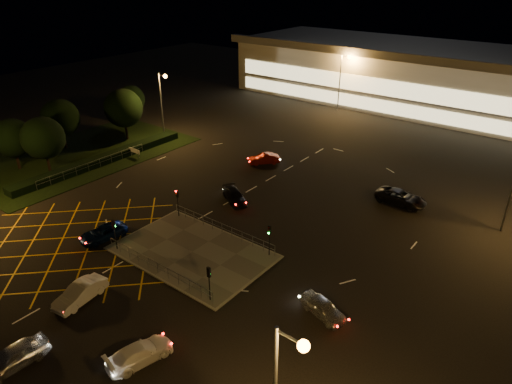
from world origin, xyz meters
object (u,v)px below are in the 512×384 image
Objects in this scene: signal_se at (209,277)px; car_near_silver at (13,357)px; car_circ_red at (264,159)px; car_far_dkgrey at (235,196)px; car_left_blue at (103,233)px; car_queue_white at (80,293)px; car_east_grey at (401,197)px; signal_sw at (114,228)px; car_approach_white at (140,353)px; car_right_silver at (323,308)px; signal_ne at (269,234)px; signal_nw at (177,197)px.

signal_se is 0.69× the size of car_near_silver.
car_far_dkgrey is at bearing -28.96° from car_circ_red.
car_left_blue is (-8.82, 13.33, -0.13)m from car_near_silver.
car_queue_white is (-2.36, 6.59, -0.03)m from car_near_silver.
signal_se is 0.56× the size of car_east_grey.
signal_sw is at bearing 113.07° from car_queue_white.
signal_se is at bearing -73.12° from car_approach_white.
signal_sw is 0.78× the size of car_right_silver.
signal_se is (12.00, 0.00, 0.00)m from signal_sw.
car_queue_white is 8.76m from car_approach_white.
car_left_blue is (-14.70, -7.56, -1.72)m from signal_ne.
signal_se is 14.41m from signal_nw.
car_left_blue is at bearing 126.10° from car_queue_white.
signal_nw reaches higher than car_approach_white.
signal_sw is 1.00× the size of signal_ne.
signal_nw is at bearing 97.03° from car_queue_white.
signal_se is 14.81m from car_left_blue.
car_right_silver is (19.97, 4.13, -1.68)m from signal_sw.
signal_sw is at bearing 0.00° from signal_se.
signal_nw is 0.56× the size of car_east_grey.
signal_nw is 17.46m from car_circ_red.
car_left_blue is at bearing -109.66° from signal_nw.
signal_ne is at bearing 164.59° from car_east_grey.
car_left_blue is at bearing 115.38° from car_right_silver.
car_approach_white is at bearing 43.75° from car_near_silver.
signal_sw is at bearing -1.79° from car_left_blue.
signal_nw is 0.75× the size of car_circ_red.
car_east_grey reaches higher than car_circ_red.
signal_se and signal_nw have the same top height.
signal_nw is 0.68× the size of car_left_blue.
car_near_silver is at bearing 65.51° from signal_se.
signal_nw is 0.68× the size of car_approach_white.
signal_sw is 14.61m from car_approach_white.
signal_ne reaches higher than car_queue_white.
car_near_silver is 15.98m from car_left_blue.
car_approach_white reaches higher than car_left_blue.
car_east_grey is at bearing -23.79° from car_far_dkgrey.
car_queue_white is 9.34m from car_left_blue.
signal_sw reaches higher than car_approach_white.
car_right_silver is 0.96× the size of car_circ_red.
signal_ne is at bearing 0.00° from signal_nw.
car_left_blue is 22.97m from car_right_silver.
car_circ_red is at bearing -61.77° from signal_se.
signal_sw is 30.97m from car_east_grey.
car_queue_white reaches higher than car_approach_white.
signal_sw is 0.56× the size of car_east_grey.
signal_sw is at bearing -158.95° from car_far_dkgrey.
car_circ_red is at bearing 128.11° from signal_ne.
car_circ_red is (-21.55, 21.16, 0.00)m from car_right_silver.
car_east_grey is at bearing 58.02° from car_left_blue.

